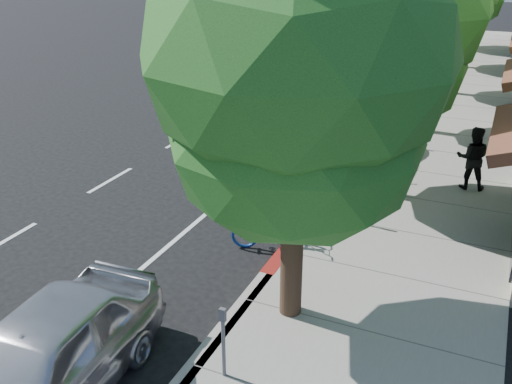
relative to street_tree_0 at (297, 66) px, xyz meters
The scene contains 14 objects.
ground 5.16m from the street_tree_0, 114.23° to the left, with size 120.00×120.00×0.00m, color black.
sidewalk 11.09m from the street_tree_0, 82.03° to the left, with size 4.60×56.00×0.15m, color gray.
curb 11.04m from the street_tree_0, 95.14° to the left, with size 0.30×56.00×0.15m, color #9E998E.
curb_red_segment 5.56m from the street_tree_0, 106.70° to the left, with size 0.32×4.00×0.15m, color maroon.
street_tree_0 is the anchor object (origin of this frame).
street_tree_1 6.00m from the street_tree_0, 90.00° to the left, with size 5.06×5.06×7.81m.
cyclist 6.34m from the street_tree_0, 108.45° to the left, with size 0.61×0.40×1.68m, color white.
bicycle 4.92m from the street_tree_0, 120.25° to the left, with size 0.64×1.82×0.96m, color #17419F.
silver_suv 8.55m from the street_tree_0, 100.57° to the left, with size 2.71×5.89×1.64m, color #B8B8BD.
dark_sedan 15.98m from the street_tree_0, 101.54° to the left, with size 1.60×4.57×1.51m, color black.
white_pickup 23.49m from the street_tree_0, 97.14° to the left, with size 2.40×5.90×1.71m, color white.
dark_suv_far 28.43m from the street_tree_0, 96.32° to the left, with size 2.01×4.99×1.70m, color black.
near_car_a 5.82m from the street_tree_0, 126.37° to the right, with size 1.88×4.66×1.59m, color silver.
pedestrian 8.52m from the street_tree_0, 71.37° to the left, with size 0.85×0.66×1.74m, color black.
Camera 1 is at (3.86, -10.21, 6.47)m, focal length 40.00 mm.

